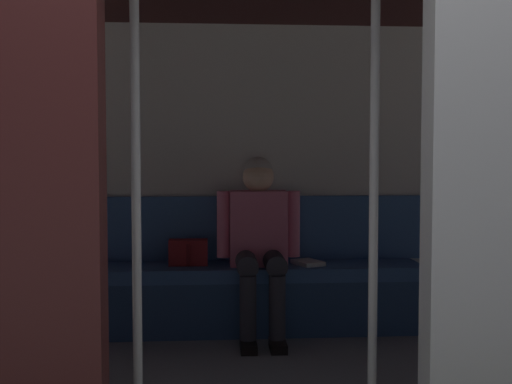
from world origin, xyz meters
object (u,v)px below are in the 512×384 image
handbag (188,252)px  book (308,263)px  train_car (230,97)px  person_seated (259,234)px  bench_seat (236,282)px  grab_pole_far (374,194)px  grab_pole_door (136,196)px

handbag → book: handbag is taller
train_car → book: 1.58m
person_seated → book: 0.40m
train_car → bench_seat: bearing=-93.9°
bench_seat → grab_pole_far: grab_pole_far is taller
train_car → handbag: size_ratio=24.62×
book → grab_pole_far: grab_pole_far is taller
train_car → person_seated: (-0.22, -0.99, -0.81)m
person_seated → book: (-0.34, -0.07, -0.21)m
train_car → bench_seat: 1.55m
person_seated → train_car: bearing=77.4°
grab_pole_far → person_seated: bearing=-80.5°
person_seated → grab_pole_door: 1.96m
book → grab_pole_far: bearing=66.7°
person_seated → grab_pole_door: bearing=71.6°
train_car → book: train_car is taller
person_seated → book: bearing=-167.5°
train_car → grab_pole_door: 1.02m
book → handbag: bearing=-26.3°
book → grab_pole_far: size_ratio=0.11×
train_car → grab_pole_door: train_car is taller
person_seated → book: size_ratio=5.38×
train_car → book: bearing=-117.6°
train_car → handbag: train_car is taller
grab_pole_door → person_seated: bearing=-108.4°
train_car → grab_pole_far: bearing=122.8°
bench_seat → grab_pole_far: bearing=103.7°
train_car → person_seated: bearing=-102.6°
person_seated → handbag: bearing=-15.5°
person_seated → handbag: (0.47, -0.13, -0.14)m
grab_pole_door → grab_pole_far: (-0.91, -0.02, 0.00)m
handbag → grab_pole_far: 2.15m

